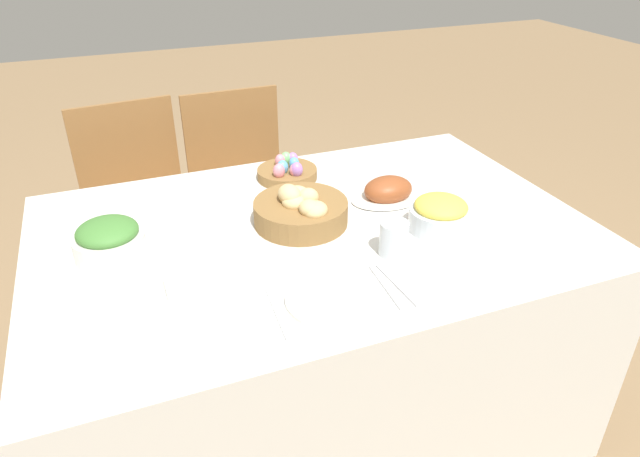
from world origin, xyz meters
TOP-DOWN VIEW (x-y plane):
  - ground_plane at (0.00, 0.00)m, footprint 12.00×12.00m
  - dining_table at (0.00, 0.00)m, footprint 1.59×1.04m
  - chair_far_center at (0.00, 0.88)m, footprint 0.43×0.43m
  - chair_far_left at (-0.44, 0.88)m, footprint 0.47×0.47m
  - bread_basket at (-0.03, 0.04)m, footprint 0.28×0.28m
  - egg_basket at (0.04, 0.35)m, footprint 0.20×0.20m
  - ham_platter at (0.29, 0.08)m, footprint 0.25×0.17m
  - green_salad_bowl at (-0.56, 0.06)m, footprint 0.19×0.19m
  - pineapple_bowl at (0.33, -0.14)m, footprint 0.18×0.18m
  - dinner_plate at (-0.08, -0.35)m, footprint 0.23×0.23m
  - fork at (-0.22, -0.35)m, footprint 0.02×0.19m
  - knife at (0.06, -0.35)m, footprint 0.02×0.19m
  - spoon at (0.09, -0.35)m, footprint 0.02×0.19m
  - drinking_cup at (0.15, -0.21)m, footprint 0.08×0.08m
  - butter_dish at (-0.38, -0.17)m, footprint 0.14×0.08m

SIDE VIEW (x-z plane):
  - ground_plane at x=0.00m, z-range 0.00..0.00m
  - dining_table at x=0.00m, z-range 0.00..0.75m
  - chair_far_center at x=0.00m, z-range 0.04..0.93m
  - chair_far_left at x=-0.44m, z-range 0.04..0.93m
  - fork at x=-0.22m, z-range 0.75..0.76m
  - knife at x=0.06m, z-range 0.75..0.76m
  - spoon at x=0.09m, z-range 0.75..0.76m
  - dinner_plate at x=-0.08m, z-range 0.75..0.76m
  - butter_dish at x=-0.38m, z-range 0.75..0.79m
  - egg_basket at x=0.04m, z-range 0.74..0.82m
  - ham_platter at x=0.29m, z-range 0.74..0.82m
  - bread_basket at x=-0.03m, z-range 0.74..0.86m
  - drinking_cup at x=0.15m, z-range 0.75..0.85m
  - green_salad_bowl at x=-0.56m, z-range 0.75..0.85m
  - pineapple_bowl at x=0.33m, z-range 0.75..0.85m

